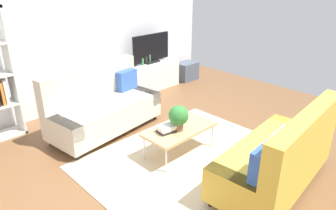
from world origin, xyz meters
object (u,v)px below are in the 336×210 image
at_px(bottle_0, 143,62).
at_px(bottle_1, 146,60).
at_px(bottle_2, 150,59).
at_px(tv_console, 151,76).
at_px(potted_plant, 179,117).
at_px(vase_1, 135,62).
at_px(storage_trunk, 186,71).
at_px(couch_beige, 103,106).
at_px(coffee_table, 180,130).
at_px(couch_green, 279,157).
at_px(tv, 151,49).
at_px(table_book_0, 166,131).
at_px(vase_0, 129,63).

xyz_separation_m(bottle_0, bottle_1, (0.10, 0.00, 0.01)).
bearing_deg(bottle_1, bottle_2, 0.00).
height_order(tv_console, potted_plant, potted_plant).
distance_m(potted_plant, vase_1, 2.75).
xyz_separation_m(storage_trunk, vase_1, (-1.52, 0.15, 0.50)).
bearing_deg(couch_beige, bottle_1, -159.59).
xyz_separation_m(coffee_table, tv_console, (1.54, 2.39, -0.07)).
bearing_deg(vase_1, potted_plant, -115.54).
xyz_separation_m(couch_green, storage_trunk, (2.35, 3.71, -0.23)).
relative_size(couch_beige, storage_trunk, 3.83).
bearing_deg(storage_trunk, tv, 175.84).
distance_m(couch_green, tv, 4.03).
bearing_deg(coffee_table, bottle_2, 57.87).
height_order(table_book_0, vase_1, vase_1).
xyz_separation_m(table_book_0, bottle_2, (1.71, 2.30, 0.30)).
bearing_deg(tv_console, table_book_0, -127.02).
relative_size(potted_plant, bottle_1, 2.18).
bearing_deg(bottle_1, tv_console, 13.31).
bearing_deg(table_book_0, potted_plant, -26.77).
xyz_separation_m(table_book_0, vase_0, (1.19, 2.39, 0.30)).
bearing_deg(couch_beige, tv, -161.21).
xyz_separation_m(storage_trunk, vase_0, (-1.68, 0.15, 0.52)).
distance_m(table_book_0, vase_0, 2.69).
distance_m(potted_plant, table_book_0, 0.27).
xyz_separation_m(couch_green, table_book_0, (-0.52, 1.47, -0.01)).
bearing_deg(table_book_0, coffee_table, -11.54).
bearing_deg(bottle_2, coffee_table, -122.13).
bearing_deg(tv, bottle_2, -162.08).
bearing_deg(vase_0, couch_green, -99.85).
height_order(table_book_0, bottle_1, bottle_1).
bearing_deg(couch_beige, bottle_2, -160.96).
bearing_deg(couch_green, tv, 67.31).
relative_size(couch_green, bottle_1, 11.19).
bearing_deg(bottle_1, potted_plant, -121.00).
relative_size(tv, storage_trunk, 1.92).
bearing_deg(bottle_1, coffee_table, -120.22).
distance_m(couch_beige, potted_plant, 1.51).
xyz_separation_m(table_book_0, bottle_1, (1.60, 2.30, 0.29)).
relative_size(potted_plant, vase_0, 1.95).
bearing_deg(couch_green, bottle_2, 68.07).
bearing_deg(coffee_table, couch_beige, 105.56).
height_order(potted_plant, table_book_0, potted_plant).
relative_size(couch_beige, table_book_0, 8.30).
relative_size(potted_plant, table_book_0, 1.59).
height_order(tv, bottle_1, tv).
xyz_separation_m(couch_beige, table_book_0, (0.17, -1.37, -0.00)).
distance_m(couch_beige, table_book_0, 1.38).
bearing_deg(tv_console, storage_trunk, -5.19).
relative_size(bottle_0, bottle_1, 0.87).
bearing_deg(vase_0, table_book_0, -116.39).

